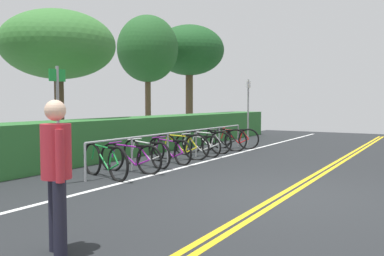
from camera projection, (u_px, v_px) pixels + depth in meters
name	position (u px, v px, depth m)	size (l,w,h in m)	color
ground_plane	(284.00, 196.00, 7.32)	(31.90, 12.63, 0.05)	#232628
centre_line_yellow_inner	(289.00, 195.00, 7.28)	(28.71, 0.10, 0.00)	gold
centre_line_yellow_outer	(280.00, 194.00, 7.36)	(28.71, 0.10, 0.00)	gold
bike_lane_stripe_white	(141.00, 178.00, 8.95)	(28.71, 0.12, 0.00)	white
bike_rack	(183.00, 138.00, 11.79)	(7.64, 0.05, 0.82)	#9EA0A5
bicycle_0	(105.00, 161.00, 8.95)	(0.63, 1.76, 0.78)	black
bicycle_1	(130.00, 158.00, 9.65)	(0.46, 1.78, 0.73)	black
bicycle_2	(146.00, 153.00, 10.51)	(0.53, 1.76, 0.72)	black
bicycle_3	(169.00, 151.00, 11.14)	(0.62, 1.73, 0.71)	black
bicycle_4	(181.00, 147.00, 11.82)	(0.56, 1.69, 0.79)	black
bicycle_5	(197.00, 145.00, 12.57)	(0.46, 1.71, 0.70)	black
bicycle_6	(206.00, 142.00, 13.27)	(0.46, 1.70, 0.76)	black
bicycle_7	(220.00, 140.00, 13.91)	(0.60, 1.75, 0.79)	black
bicycle_8	(235.00, 138.00, 14.59)	(0.61, 1.65, 0.76)	black
pedestrian	(56.00, 166.00, 4.41)	(0.32, 0.43, 1.67)	#1E1E2D
sign_post_near	(58.00, 114.00, 8.16)	(0.36, 0.07, 2.34)	gray
sign_post_far	(248.00, 107.00, 15.25)	(0.36, 0.06, 2.46)	gray
hedge_backdrop	(154.00, 133.00, 14.16)	(16.59, 1.31, 1.15)	#2D6B30
tree_mid	(58.00, 45.00, 12.90)	(3.54, 3.54, 4.48)	#473323
tree_far_right	(148.00, 49.00, 17.15)	(2.52, 2.52, 5.21)	brown
tree_extra	(189.00, 51.00, 20.12)	(3.38, 3.38, 5.35)	brown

